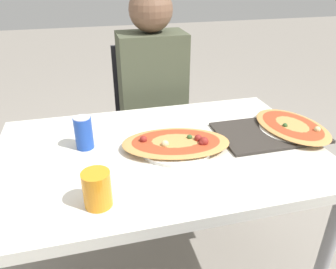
{
  "coord_description": "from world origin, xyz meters",
  "views": [
    {
      "loc": [
        -0.23,
        -1.03,
        1.34
      ],
      "look_at": [
        0.03,
        -0.0,
        0.78
      ],
      "focal_mm": 35.0,
      "sensor_mm": 36.0,
      "label": 1
    }
  ],
  "objects_px": {
    "soda_can": "(84,133)",
    "pizza_second": "(292,127)",
    "person_seated": "(153,89)",
    "drink_glass": "(97,189)",
    "dining_table": "(161,166)",
    "chair_far_seated": "(150,116)",
    "pizza_main": "(176,144)"
  },
  "relations": [
    {
      "from": "soda_can",
      "to": "pizza_second",
      "type": "bearing_deg",
      "value": -5.11
    },
    {
      "from": "person_seated",
      "to": "drink_glass",
      "type": "relative_size",
      "value": 11.33
    },
    {
      "from": "soda_can",
      "to": "drink_glass",
      "type": "bearing_deg",
      "value": -85.53
    },
    {
      "from": "drink_glass",
      "to": "pizza_second",
      "type": "relative_size",
      "value": 0.28
    },
    {
      "from": "dining_table",
      "to": "drink_glass",
      "type": "xyz_separation_m",
      "value": [
        -0.24,
        -0.26,
        0.13
      ]
    },
    {
      "from": "pizza_second",
      "to": "drink_glass",
      "type": "bearing_deg",
      "value": -161.31
    },
    {
      "from": "drink_glass",
      "to": "soda_can",
      "type": "bearing_deg",
      "value": 94.47
    },
    {
      "from": "chair_far_seated",
      "to": "drink_glass",
      "type": "distance_m",
      "value": 1.08
    },
    {
      "from": "person_seated",
      "to": "pizza_main",
      "type": "relative_size",
      "value": 2.84
    },
    {
      "from": "drink_glass",
      "to": "pizza_second",
      "type": "distance_m",
      "value": 0.85
    },
    {
      "from": "pizza_main",
      "to": "drink_glass",
      "type": "distance_m",
      "value": 0.4
    },
    {
      "from": "dining_table",
      "to": "drink_glass",
      "type": "bearing_deg",
      "value": -133.01
    },
    {
      "from": "soda_can",
      "to": "pizza_second",
      "type": "distance_m",
      "value": 0.84
    },
    {
      "from": "dining_table",
      "to": "soda_can",
      "type": "bearing_deg",
      "value": 162.67
    },
    {
      "from": "chair_far_seated",
      "to": "drink_glass",
      "type": "height_order",
      "value": "chair_far_seated"
    },
    {
      "from": "soda_can",
      "to": "pizza_second",
      "type": "relative_size",
      "value": 0.32
    },
    {
      "from": "dining_table",
      "to": "chair_far_seated",
      "type": "relative_size",
      "value": 1.31
    },
    {
      "from": "person_seated",
      "to": "soda_can",
      "type": "bearing_deg",
      "value": 54.62
    },
    {
      "from": "dining_table",
      "to": "chair_far_seated",
      "type": "bearing_deg",
      "value": 81.97
    },
    {
      "from": "pizza_main",
      "to": "soda_can",
      "type": "height_order",
      "value": "soda_can"
    },
    {
      "from": "dining_table",
      "to": "pizza_main",
      "type": "relative_size",
      "value": 2.75
    },
    {
      "from": "drink_glass",
      "to": "chair_far_seated",
      "type": "bearing_deg",
      "value": 70.68
    },
    {
      "from": "dining_table",
      "to": "chair_far_seated",
      "type": "height_order",
      "value": "chair_far_seated"
    },
    {
      "from": "chair_far_seated",
      "to": "pizza_second",
      "type": "bearing_deg",
      "value": 122.53
    },
    {
      "from": "drink_glass",
      "to": "pizza_second",
      "type": "bearing_deg",
      "value": 18.69
    },
    {
      "from": "dining_table",
      "to": "pizza_second",
      "type": "xyz_separation_m",
      "value": [
        0.56,
        0.01,
        0.09
      ]
    },
    {
      "from": "dining_table",
      "to": "soda_can",
      "type": "xyz_separation_m",
      "value": [
        -0.27,
        0.08,
        0.14
      ]
    },
    {
      "from": "drink_glass",
      "to": "pizza_second",
      "type": "height_order",
      "value": "drink_glass"
    },
    {
      "from": "chair_far_seated",
      "to": "pizza_second",
      "type": "height_order",
      "value": "chair_far_seated"
    },
    {
      "from": "pizza_second",
      "to": "pizza_main",
      "type": "bearing_deg",
      "value": -177.97
    },
    {
      "from": "dining_table",
      "to": "drink_glass",
      "type": "relative_size",
      "value": 10.99
    },
    {
      "from": "dining_table",
      "to": "person_seated",
      "type": "distance_m",
      "value": 0.63
    }
  ]
}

